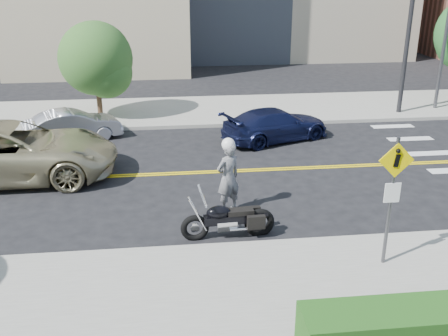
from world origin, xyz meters
TOP-DOWN VIEW (x-y plane):
  - ground_plane at (0.00, 0.00)m, footprint 120.00×120.00m
  - sidewalk_near at (0.00, -7.50)m, footprint 60.00×5.00m
  - sidewalk_far at (0.00, 7.50)m, footprint 60.00×5.00m
  - lamp_post at (12.00, 6.50)m, footprint 0.16×0.16m
  - traffic_light at (10.00, 5.08)m, footprint 0.28×4.50m
  - pedestrian_sign at (4.20, -6.31)m, footprint 0.78×0.08m
  - motorcyclist at (1.04, -2.97)m, footprint 0.89×0.79m
  - motorcycle at (0.87, -4.44)m, footprint 2.36×0.84m
  - suv at (-5.52, 0.18)m, footprint 6.65×3.16m
  - parked_car_silver at (-4.22, 3.91)m, footprint 3.92×2.53m
  - parked_car_blue at (3.65, 3.08)m, footprint 4.68×3.20m
  - tree_far_a at (-3.46, 6.72)m, footprint 3.13×3.13m

SIDE VIEW (x-z plane):
  - ground_plane at x=0.00m, z-range 0.00..0.00m
  - sidewalk_near at x=0.00m, z-range 0.00..0.15m
  - sidewalk_far at x=0.00m, z-range 0.00..0.15m
  - parked_car_silver at x=-4.22m, z-range 0.00..1.22m
  - parked_car_blue at x=3.65m, z-range 0.00..1.26m
  - motorcycle at x=0.87m, z-range 0.00..1.41m
  - suv at x=-5.52m, z-range 0.00..1.83m
  - motorcyclist at x=1.04m, z-range 0.00..2.16m
  - pedestrian_sign at x=4.20m, z-range 0.46..3.46m
  - tree_far_a at x=-3.46m, z-range 0.57..4.85m
  - lamp_post at x=12.00m, z-range 0.15..8.15m
  - traffic_light at x=10.00m, z-range 1.17..8.17m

